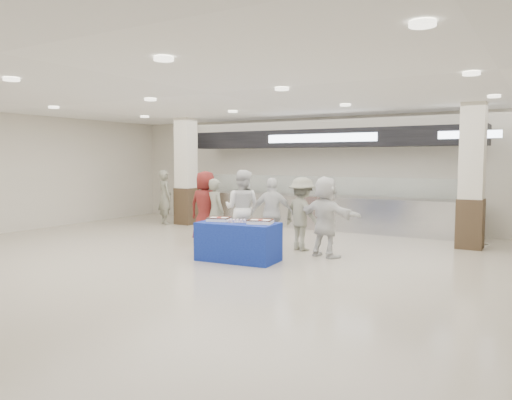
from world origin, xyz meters
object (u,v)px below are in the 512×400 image
Objects in this scene: civilian_maroon at (206,206)px; soldier_a at (215,211)px; civilian_white at (326,217)px; soldier_bg at (165,197)px; cupcake_tray at (237,221)px; chef_short at (272,213)px; sheet_cake_left at (219,219)px; sheet_cake_right at (260,221)px; chef_tall at (242,209)px; soldier_b at (302,214)px; display_table at (238,242)px.

soldier_a is (0.35, -0.08, -0.09)m from civilian_maroon.
civilian_white is 6.54m from soldier_bg.
chef_short is at bearing 90.57° from cupcake_tray.
sheet_cake_left is at bearing -176.35° from cupcake_tray.
sheet_cake_right is at bearing 175.35° from soldier_bg.
cupcake_tray is at bearing 109.38° from chef_tall.
soldier_b reaches higher than sheet_cake_right.
chef_tall reaches higher than display_table.
soldier_b reaches higher than soldier_a.
chef_short is at bearing 39.10° from soldier_b.
display_table is 0.94× the size of soldier_bg.
soldier_b is at bearing 69.34° from cupcake_tray.
civilian_maroon is 1.18m from chef_tall.
sheet_cake_right is 1.48m from chef_short.
chef_tall reaches higher than sheet_cake_left.
soldier_b is at bearing 175.55° from civilian_maroon.
civilian_maroon is at bearing 25.08° from soldier_b.
cupcake_tray is 0.25× the size of civilian_maroon.
sheet_cake_left is at bearing 175.12° from display_table.
display_table is at bearing 92.79° from soldier_b.
soldier_a is 0.97× the size of chef_short.
soldier_a is (-1.12, 1.44, -0.04)m from sheet_cake_left.
sheet_cake_left is 2.14m from civilian_white.
chef_short is 5.19m from soldier_bg.
sheet_cake_right is (0.91, 0.07, 0.00)m from sheet_cake_left.
soldier_a is 2.16m from soldier_b.
soldier_b is (1.03, 1.65, -0.00)m from sheet_cake_left.
soldier_bg reaches higher than soldier_b.
soldier_b is 0.97× the size of civilian_white.
sheet_cake_left reaches higher than display_table.
soldier_b is at bearing 66.10° from display_table.
soldier_bg is at bearing 144.83° from cupcake_tray.
soldier_bg is at bearing -40.45° from civilian_maroon.
soldier_b reaches higher than chef_short.
soldier_a is at bearing 146.01° from sheet_cake_right.
civilian_white reaches higher than cupcake_tray.
sheet_cake_left is at bearing 126.45° from civilian_maroon.
soldier_a is 0.93× the size of civilian_white.
soldier_a is at bearing 176.45° from soldier_bg.
civilian_white is (3.22, -0.28, -0.03)m from civilian_maroon.
chef_short is (1.87, -0.06, -0.06)m from civilian_maroon.
soldier_a reaches higher than sheet_cake_right.
soldier_a reaches higher than sheet_cake_left.
civilian_maroon reaches higher than cupcake_tray.
cupcake_tray is 2.40m from civilian_maroon.
display_table is 3.07× the size of sheet_cake_left.
display_table is at bearing 72.02° from chef_short.
soldier_bg is (-4.10, 2.09, -0.05)m from chef_tall.
civilian_white is (0.72, -0.42, 0.03)m from soldier_b.
cupcake_tray is at bearing 134.06° from civilian_maroon.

